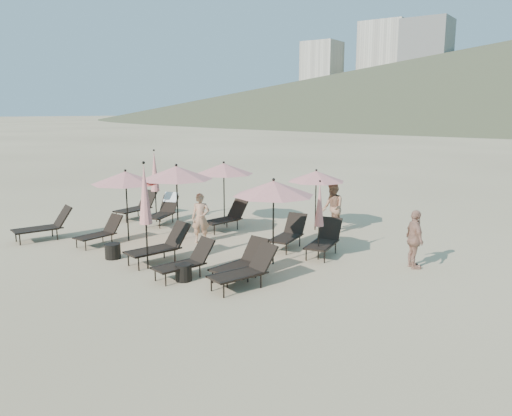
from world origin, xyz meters
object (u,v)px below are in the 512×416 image
Objects in this scene: umbrella_open_3 at (224,169)px; beachgoer_c at (415,239)px; lounger_9 at (289,233)px; lounger_10 at (324,239)px; umbrella_open_2 at (274,188)px; side_table_1 at (184,272)px; umbrella_closed_0 at (145,195)px; beachgoer_b at (333,208)px; umbrella_open_0 at (126,178)px; umbrella_closed_2 at (155,172)px; lounger_1 at (101,232)px; lounger_8 at (227,217)px; umbrella_open_1 at (176,173)px; lounger_6 at (137,206)px; umbrella_closed_1 at (319,205)px; side_table_0 at (113,251)px; lounger_3 at (186,261)px; lounger_5 at (245,269)px; umbrella_open_4 at (316,176)px; lounger_7 at (164,210)px; lounger_4 at (242,261)px; lounger_2 at (161,245)px; beachgoer_a at (201,218)px; lounger_0 at (45,225)px.

beachgoer_c is at bearing -8.96° from umbrella_open_3.
lounger_9 is 0.98× the size of lounger_10.
umbrella_open_2 reaches higher than side_table_1.
umbrella_open_2 is at bearing 42.64° from umbrella_closed_0.
umbrella_closed_0 reaches higher than lounger_10.
umbrella_open_3 reaches higher than beachgoer_b.
umbrella_closed_2 is (-1.33, 2.49, -0.15)m from umbrella_open_0.
umbrella_open_0 is at bearing 71.21° from lounger_1.
umbrella_open_1 is (-0.37, -2.04, 1.73)m from lounger_8.
lounger_9 is at bearing -3.28° from lounger_6.
beachgoer_c is at bearing 17.77° from umbrella_closed_1.
lounger_6 is 4.09m from lounger_8.
umbrella_closed_0 is 1.05× the size of umbrella_closed_2.
lounger_10 reaches higher than lounger_1.
umbrella_closed_0 is (1.69, -5.33, -0.07)m from umbrella_open_3.
beachgoer_c is (7.24, 4.07, 0.57)m from side_table_0.
lounger_3 is 3.82× the size of side_table_0.
side_table_0 is (2.54, -4.09, -1.69)m from umbrella_closed_2.
lounger_1 is 0.65× the size of umbrella_open_2.
umbrella_closed_2 is at bearing 141.87° from side_table_1.
lounger_5 is 6.47m from umbrella_open_4.
umbrella_open_0 is 1.02× the size of umbrella_closed_1.
umbrella_closed_1 is at bearing -25.26° from lounger_7.
lounger_10 is (0.71, 3.06, 0.02)m from lounger_4.
side_table_0 is at bearing 78.58° from beachgoer_c.
lounger_7 is 1.02× the size of lounger_10.
lounger_2 is 2.95m from umbrella_open_1.
side_table_0 is at bearing -145.13° from lounger_2.
umbrella_open_1 reaches higher than lounger_1.
umbrella_open_4 is (-1.00, 5.64, 1.47)m from lounger_4.
beachgoer_b is (-0.80, 6.08, 0.41)m from lounger_5.
umbrella_open_3 is 4.19m from beachgoer_b.
lounger_2 reaches higher than lounger_8.
lounger_2 is 6.27m from beachgoer_b.
lounger_8 is 1.82m from umbrella_open_3.
lounger_9 is 0.81× the size of umbrella_open_4.
umbrella_open_0 is 1.61m from umbrella_open_1.
umbrella_open_2 reaches higher than lounger_3.
beachgoer_c is at bearing 36.01° from umbrella_closed_0.
umbrella_closed_1 is 4.08m from beachgoer_a.
beachgoer_c is (4.29, 4.30, 0.58)m from side_table_1.
lounger_6 is 0.76× the size of umbrella_open_3.
beachgoer_a is 0.91× the size of beachgoer_b.
lounger_0 is 1.22× the size of beachgoer_c.
umbrella_open_1 is at bearing -127.34° from umbrella_open_4.
umbrella_closed_2 is (1.08, -0.04, 1.43)m from lounger_6.
lounger_0 is 1.15× the size of lounger_4.
lounger_4 is 1.06× the size of beachgoer_c.
side_table_0 is (2.14, -4.12, -0.30)m from lounger_7.
lounger_10 is at bearing 41.97° from lounger_0.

